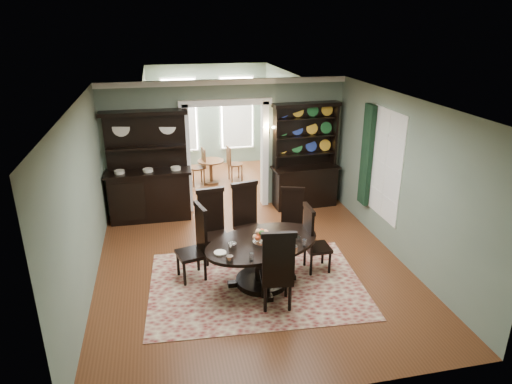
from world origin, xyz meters
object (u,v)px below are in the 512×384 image
at_px(sideboard, 149,182).
at_px(welsh_dresser, 305,169).
at_px(dining_table, 262,255).
at_px(parlor_table, 211,168).

distance_m(sideboard, welsh_dresser, 3.60).
distance_m(dining_table, sideboard, 3.70).
relative_size(sideboard, welsh_dresser, 0.99).
xyz_separation_m(sideboard, welsh_dresser, (3.60, 0.02, 0.05)).
relative_size(dining_table, parlor_table, 3.40).
relative_size(dining_table, welsh_dresser, 0.98).
distance_m(welsh_dresser, parlor_table, 2.85).
xyz_separation_m(dining_table, sideboard, (-1.83, 3.20, 0.29)).
bearing_deg(parlor_table, welsh_dresser, -44.44).
relative_size(sideboard, parlor_table, 3.43).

